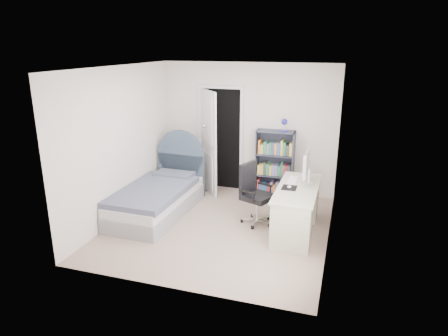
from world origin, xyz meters
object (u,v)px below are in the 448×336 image
(floor_lamp, at_px, (204,165))
(desk, at_px, (297,207))
(nightstand, at_px, (174,167))
(bookcase, at_px, (275,166))
(bed, at_px, (159,196))
(office_chair, at_px, (254,190))

(floor_lamp, bearing_deg, desk, -31.76)
(nightstand, height_order, bookcase, bookcase)
(bed, height_order, office_chair, bed)
(nightstand, distance_m, bookcase, 2.08)
(nightstand, xyz_separation_m, floor_lamp, (0.69, -0.13, 0.15))
(floor_lamp, height_order, bookcase, bookcase)
(floor_lamp, xyz_separation_m, office_chair, (1.26, -1.08, -0.01))
(nightstand, distance_m, desk, 3.01)
(nightstand, xyz_separation_m, office_chair, (1.96, -1.21, 0.14))
(floor_lamp, distance_m, bookcase, 1.39)
(bed, height_order, bookcase, bookcase)
(bed, xyz_separation_m, floor_lamp, (0.39, 1.18, 0.27))
(desk, height_order, office_chair, desk)
(floor_lamp, height_order, desk, floor_lamp)
(bed, bearing_deg, desk, -1.30)
(office_chair, bearing_deg, bookcase, 85.04)
(bed, height_order, floor_lamp, floor_lamp)
(floor_lamp, distance_m, office_chair, 1.66)
(floor_lamp, height_order, office_chair, floor_lamp)
(bookcase, relative_size, office_chair, 1.52)
(nightstand, relative_size, desk, 0.41)
(bed, xyz_separation_m, nightstand, (-0.30, 1.31, 0.12))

